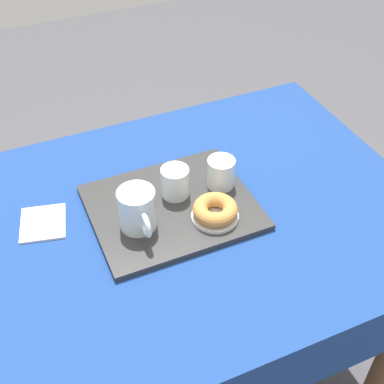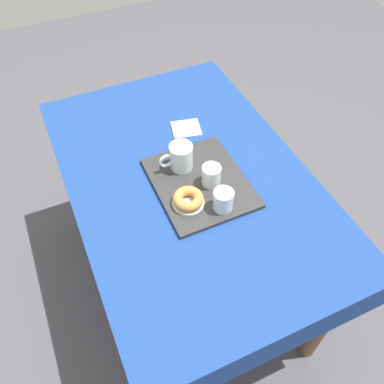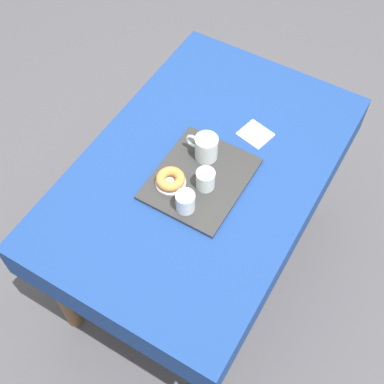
{
  "view_description": "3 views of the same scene",
  "coord_description": "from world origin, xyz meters",
  "px_view_note": "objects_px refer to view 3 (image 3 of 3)",
  "views": [
    {
      "loc": [
        -0.26,
        -0.82,
        1.62
      ],
      "look_at": [
        0.11,
        0.02,
        0.79
      ],
      "focal_mm": 48.42,
      "sensor_mm": 36.0,
      "label": 1
    },
    {
      "loc": [
        0.91,
        -0.39,
        1.83
      ],
      "look_at": [
        0.09,
        -0.02,
        0.77
      ],
      "focal_mm": 37.23,
      "sensor_mm": 36.0,
      "label": 2
    },
    {
      "loc": [
        1.01,
        0.56,
        2.29
      ],
      "look_at": [
        0.13,
        0.03,
        0.77
      ],
      "focal_mm": 48.42,
      "sensor_mm": 36.0,
      "label": 3
    }
  ],
  "objects_px": {
    "water_glass_far": "(205,180)",
    "paper_napkin": "(255,134)",
    "serving_tray": "(200,179)",
    "tea_mug_left": "(206,148)",
    "water_glass_near": "(185,202)",
    "dining_table": "(202,183)",
    "donut_plate_left": "(171,182)",
    "sugar_donut_left": "(170,179)"
  },
  "relations": [
    {
      "from": "paper_napkin",
      "to": "donut_plate_left",
      "type": "bearing_deg",
      "value": -22.68
    },
    {
      "from": "water_glass_near",
      "to": "sugar_donut_left",
      "type": "distance_m",
      "value": 0.12
    },
    {
      "from": "serving_tray",
      "to": "tea_mug_left",
      "type": "bearing_deg",
      "value": -160.95
    },
    {
      "from": "serving_tray",
      "to": "dining_table",
      "type": "bearing_deg",
      "value": -156.75
    },
    {
      "from": "water_glass_near",
      "to": "dining_table",
      "type": "bearing_deg",
      "value": -167.18
    },
    {
      "from": "tea_mug_left",
      "to": "water_glass_near",
      "type": "distance_m",
      "value": 0.24
    },
    {
      "from": "tea_mug_left",
      "to": "water_glass_near",
      "type": "xyz_separation_m",
      "value": [
        0.23,
        0.05,
        -0.01
      ]
    },
    {
      "from": "tea_mug_left",
      "to": "water_glass_far",
      "type": "bearing_deg",
      "value": 29.39
    },
    {
      "from": "tea_mug_left",
      "to": "water_glass_far",
      "type": "height_order",
      "value": "tea_mug_left"
    },
    {
      "from": "tea_mug_left",
      "to": "water_glass_near",
      "type": "bearing_deg",
      "value": 12.86
    },
    {
      "from": "dining_table",
      "to": "water_glass_far",
      "type": "height_order",
      "value": "water_glass_far"
    },
    {
      "from": "water_glass_far",
      "to": "paper_napkin",
      "type": "distance_m",
      "value": 0.32
    },
    {
      "from": "donut_plate_left",
      "to": "dining_table",
      "type": "bearing_deg",
      "value": 156.85
    },
    {
      "from": "tea_mug_left",
      "to": "donut_plate_left",
      "type": "bearing_deg",
      "value": -15.19
    },
    {
      "from": "water_glass_far",
      "to": "tea_mug_left",
      "type": "bearing_deg",
      "value": -150.61
    },
    {
      "from": "tea_mug_left",
      "to": "paper_napkin",
      "type": "distance_m",
      "value": 0.24
    },
    {
      "from": "water_glass_far",
      "to": "dining_table",
      "type": "bearing_deg",
      "value": -143.59
    },
    {
      "from": "sugar_donut_left",
      "to": "paper_napkin",
      "type": "relative_size",
      "value": 0.93
    },
    {
      "from": "tea_mug_left",
      "to": "paper_napkin",
      "type": "xyz_separation_m",
      "value": [
        -0.2,
        0.11,
        -0.06
      ]
    },
    {
      "from": "water_glass_far",
      "to": "donut_plate_left",
      "type": "relative_size",
      "value": 0.69
    },
    {
      "from": "serving_tray",
      "to": "tea_mug_left",
      "type": "height_order",
      "value": "tea_mug_left"
    },
    {
      "from": "serving_tray",
      "to": "paper_napkin",
      "type": "height_order",
      "value": "serving_tray"
    },
    {
      "from": "dining_table",
      "to": "water_glass_far",
      "type": "distance_m",
      "value": 0.18
    },
    {
      "from": "serving_tray",
      "to": "water_glass_near",
      "type": "xyz_separation_m",
      "value": [
        0.14,
        0.02,
        0.04
      ]
    },
    {
      "from": "sugar_donut_left",
      "to": "water_glass_far",
      "type": "bearing_deg",
      "value": 115.4
    },
    {
      "from": "water_glass_far",
      "to": "sugar_donut_left",
      "type": "distance_m",
      "value": 0.13
    },
    {
      "from": "dining_table",
      "to": "serving_tray",
      "type": "xyz_separation_m",
      "value": [
        0.05,
        0.02,
        0.11
      ]
    },
    {
      "from": "serving_tray",
      "to": "water_glass_far",
      "type": "height_order",
      "value": "water_glass_far"
    },
    {
      "from": "dining_table",
      "to": "tea_mug_left",
      "type": "relative_size",
      "value": 10.1
    },
    {
      "from": "serving_tray",
      "to": "sugar_donut_left",
      "type": "distance_m",
      "value": 0.11
    },
    {
      "from": "dining_table",
      "to": "serving_tray",
      "type": "distance_m",
      "value": 0.13
    },
    {
      "from": "sugar_donut_left",
      "to": "paper_napkin",
      "type": "distance_m",
      "value": 0.4
    },
    {
      "from": "water_glass_far",
      "to": "paper_napkin",
      "type": "xyz_separation_m",
      "value": [
        -0.32,
        0.04,
        -0.05
      ]
    },
    {
      "from": "water_glass_far",
      "to": "serving_tray",
      "type": "bearing_deg",
      "value": -124.02
    },
    {
      "from": "tea_mug_left",
      "to": "water_glass_far",
      "type": "distance_m",
      "value": 0.14
    },
    {
      "from": "dining_table",
      "to": "water_glass_far",
      "type": "bearing_deg",
      "value": 36.41
    },
    {
      "from": "donut_plate_left",
      "to": "tea_mug_left",
      "type": "bearing_deg",
      "value": 164.81
    },
    {
      "from": "serving_tray",
      "to": "water_glass_near",
      "type": "bearing_deg",
      "value": 8.42
    },
    {
      "from": "dining_table",
      "to": "sugar_donut_left",
      "type": "relative_size",
      "value": 12.39
    },
    {
      "from": "serving_tray",
      "to": "water_glass_near",
      "type": "height_order",
      "value": "water_glass_near"
    },
    {
      "from": "water_glass_far",
      "to": "paper_napkin",
      "type": "relative_size",
      "value": 0.67
    },
    {
      "from": "water_glass_near",
      "to": "donut_plate_left",
      "type": "bearing_deg",
      "value": -122.14
    }
  ]
}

